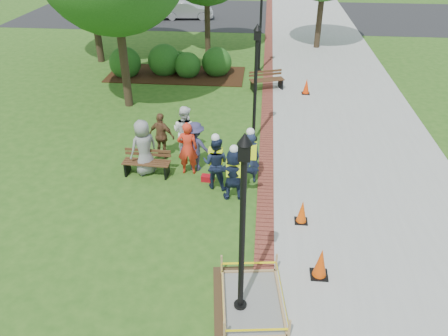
# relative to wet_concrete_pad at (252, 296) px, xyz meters

# --- Properties ---
(ground) EXTENTS (100.00, 100.00, 0.00)m
(ground) POSITION_rel_wet_concrete_pad_xyz_m (-1.51, 2.87, -0.23)
(ground) COLOR #285116
(ground) RESTS_ON ground
(sidewalk) EXTENTS (6.00, 60.00, 0.02)m
(sidewalk) POSITION_rel_wet_concrete_pad_xyz_m (3.49, 12.87, -0.22)
(sidewalk) COLOR #9E9E99
(sidewalk) RESTS_ON ground
(brick_edging) EXTENTS (0.50, 60.00, 0.03)m
(brick_edging) POSITION_rel_wet_concrete_pad_xyz_m (0.24, 12.87, -0.22)
(brick_edging) COLOR maroon
(brick_edging) RESTS_ON ground
(mulch_bed) EXTENTS (7.00, 3.00, 0.05)m
(mulch_bed) POSITION_rel_wet_concrete_pad_xyz_m (-4.51, 14.87, -0.21)
(mulch_bed) COLOR #381E0F
(mulch_bed) RESTS_ON ground
(parking_lot) EXTENTS (36.00, 12.00, 0.01)m
(parking_lot) POSITION_rel_wet_concrete_pad_xyz_m (-1.51, 29.87, -0.23)
(parking_lot) COLOR black
(parking_lot) RESTS_ON ground
(wet_concrete_pad) EXTENTS (1.98, 2.50, 0.55)m
(wet_concrete_pad) POSITION_rel_wet_concrete_pad_xyz_m (0.00, 0.00, 0.00)
(wet_concrete_pad) COLOR #47331E
(wet_concrete_pad) RESTS_ON ground
(bench_near) EXTENTS (1.54, 0.57, 0.82)m
(bench_near) POSITION_rel_wet_concrete_pad_xyz_m (-3.61, 5.09, 0.03)
(bench_near) COLOR #4F2E1B
(bench_near) RESTS_ON ground
(bench_far) EXTENTS (1.70, 1.03, 0.87)m
(bench_far) POSITION_rel_wet_concrete_pad_xyz_m (0.18, 13.17, 0.04)
(bench_far) COLOR #51381B
(bench_far) RESTS_ON ground
(cone_front) EXTENTS (0.42, 0.42, 0.82)m
(cone_front) POSITION_rel_wet_concrete_pad_xyz_m (1.55, 0.98, 0.16)
(cone_front) COLOR black
(cone_front) RESTS_ON ground
(cone_back) EXTENTS (0.36, 0.36, 0.71)m
(cone_back) POSITION_rel_wet_concrete_pad_xyz_m (1.24, 3.02, 0.11)
(cone_back) COLOR black
(cone_back) RESTS_ON ground
(cone_far) EXTENTS (0.37, 0.37, 0.74)m
(cone_far) POSITION_rel_wet_concrete_pad_xyz_m (2.01, 12.77, 0.12)
(cone_far) COLOR black
(cone_far) RESTS_ON ground
(toolbox) EXTENTS (0.41, 0.24, 0.20)m
(toolbox) POSITION_rel_wet_concrete_pad_xyz_m (-1.60, 4.89, -0.13)
(toolbox) COLOR maroon
(toolbox) RESTS_ON ground
(lamp_near) EXTENTS (0.28, 0.28, 4.26)m
(lamp_near) POSITION_rel_wet_concrete_pad_xyz_m (-0.26, -0.13, 2.25)
(lamp_near) COLOR black
(lamp_near) RESTS_ON ground
(lamp_mid) EXTENTS (0.28, 0.28, 4.26)m
(lamp_mid) POSITION_rel_wet_concrete_pad_xyz_m (-0.26, 7.87, 2.25)
(lamp_mid) COLOR black
(lamp_mid) RESTS_ON ground
(lamp_far) EXTENTS (0.28, 0.28, 4.26)m
(lamp_far) POSITION_rel_wet_concrete_pad_xyz_m (-0.26, 15.87, 2.25)
(lamp_far) COLOR black
(lamp_far) RESTS_ON ground
(shrub_a) EXTENTS (1.60, 1.60, 1.60)m
(shrub_a) POSITION_rel_wet_concrete_pad_xyz_m (-7.05, 14.49, -0.23)
(shrub_a) COLOR #174313
(shrub_a) RESTS_ON ground
(shrub_b) EXTENTS (1.67, 1.67, 1.67)m
(shrub_b) POSITION_rel_wet_concrete_pad_xyz_m (-5.12, 14.98, -0.23)
(shrub_b) COLOR #174313
(shrub_b) RESTS_ON ground
(shrub_c) EXTENTS (1.34, 1.34, 1.34)m
(shrub_c) POSITION_rel_wet_concrete_pad_xyz_m (-3.87, 14.71, -0.23)
(shrub_c) COLOR #174313
(shrub_c) RESTS_ON ground
(shrub_d) EXTENTS (1.53, 1.53, 1.53)m
(shrub_d) POSITION_rel_wet_concrete_pad_xyz_m (-2.42, 15.12, -0.23)
(shrub_d) COLOR #174313
(shrub_d) RESTS_ON ground
(shrub_e) EXTENTS (1.06, 1.06, 1.06)m
(shrub_e) POSITION_rel_wet_concrete_pad_xyz_m (-4.47, 15.73, -0.23)
(shrub_e) COLOR #174313
(shrub_e) RESTS_ON ground
(casual_person_a) EXTENTS (0.70, 0.68, 1.86)m
(casual_person_a) POSITION_rel_wet_concrete_pad_xyz_m (-3.69, 5.21, 0.70)
(casual_person_a) COLOR gray
(casual_person_a) RESTS_ON ground
(casual_person_b) EXTENTS (0.60, 0.41, 1.80)m
(casual_person_b) POSITION_rel_wet_concrete_pad_xyz_m (-2.29, 5.34, 0.67)
(casual_person_b) COLOR red
(casual_person_b) RESTS_ON ground
(casual_person_c) EXTENTS (0.69, 0.58, 1.85)m
(casual_person_c) POSITION_rel_wet_concrete_pad_xyz_m (-2.58, 6.48, 0.69)
(casual_person_c) COLOR white
(casual_person_c) RESTS_ON ground
(casual_person_d) EXTENTS (0.61, 0.49, 1.64)m
(casual_person_d) POSITION_rel_wet_concrete_pad_xyz_m (-3.35, 6.28, 0.59)
(casual_person_d) COLOR brown
(casual_person_d) RESTS_ON ground
(casual_person_e) EXTENTS (0.60, 0.45, 1.69)m
(casual_person_e) POSITION_rel_wet_concrete_pad_xyz_m (-2.08, 5.59, 0.61)
(casual_person_e) COLOR #343257
(casual_person_e) RESTS_ON ground
(hivis_worker_a) EXTENTS (0.55, 0.38, 1.78)m
(hivis_worker_a) POSITION_rel_wet_concrete_pad_xyz_m (-0.72, 4.05, 0.66)
(hivis_worker_a) COLOR #1C3149
(hivis_worker_a) RESTS_ON ground
(hivis_worker_b) EXTENTS (0.58, 0.41, 1.88)m
(hivis_worker_b) POSITION_rel_wet_concrete_pad_xyz_m (-0.30, 4.99, 0.70)
(hivis_worker_b) COLOR #1C2C4A
(hivis_worker_b) RESTS_ON ground
(hivis_worker_c) EXTENTS (0.60, 0.45, 1.84)m
(hivis_worker_c) POSITION_rel_wet_concrete_pad_xyz_m (-1.31, 4.59, 0.68)
(hivis_worker_c) COLOR #192542
(hivis_worker_c) RESTS_ON ground
(parked_car_a) EXTENTS (2.45, 4.51, 1.40)m
(parked_car_a) POSITION_rel_wet_concrete_pad_xyz_m (-9.79, 27.45, -0.23)
(parked_car_a) COLOR #252628
(parked_car_a) RESTS_ON ground
(parked_car_b) EXTENTS (2.34, 4.46, 1.39)m
(parked_car_b) POSITION_rel_wet_concrete_pad_xyz_m (-6.05, 27.88, -0.23)
(parked_car_b) COLOR #B4B3B8
(parked_car_b) RESTS_ON ground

